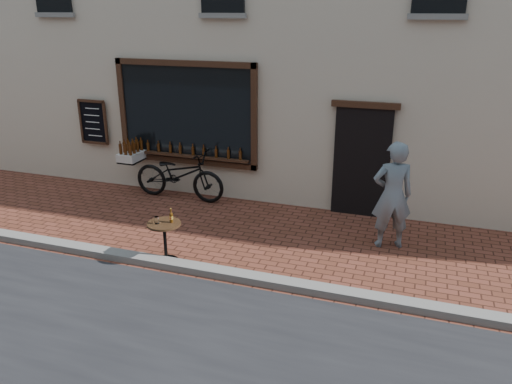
% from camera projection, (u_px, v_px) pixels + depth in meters
% --- Properties ---
extents(ground, '(90.00, 90.00, 0.00)m').
position_uv_depth(ground, '(204.00, 280.00, 7.78)').
color(ground, '#572A1C').
rests_on(ground, ground).
extents(kerb, '(90.00, 0.25, 0.12)m').
position_uv_depth(kerb, '(209.00, 271.00, 7.93)').
color(kerb, slate).
rests_on(kerb, ground).
extents(cargo_bicycle, '(2.45, 0.78, 1.19)m').
position_uv_depth(cargo_bicycle, '(177.00, 174.00, 10.94)').
color(cargo_bicycle, black).
rests_on(cargo_bicycle, ground).
extents(bistro_table, '(0.55, 0.55, 0.95)m').
position_uv_depth(bistro_table, '(165.00, 234.00, 8.17)').
color(bistro_table, black).
rests_on(bistro_table, ground).
extents(pedestrian, '(0.81, 0.66, 1.91)m').
position_uv_depth(pedestrian, '(392.00, 195.00, 8.59)').
color(pedestrian, slate).
rests_on(pedestrian, ground).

